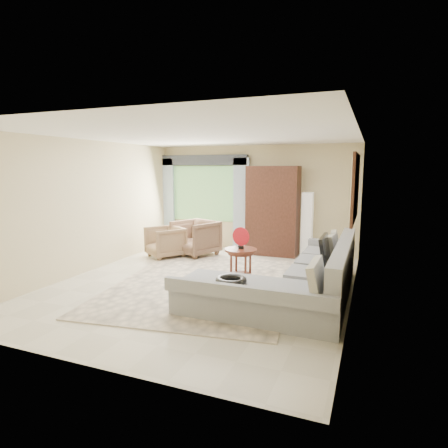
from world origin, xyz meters
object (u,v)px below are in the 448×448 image
at_px(tv_screen, 325,250).
at_px(floor_lamp, 307,225).
at_px(potted_plant, 166,235).
at_px(armoire, 273,211).
at_px(armchair_left, 165,242).
at_px(armchair_right, 196,238).
at_px(sectional_sofa, 303,283).
at_px(coffee_table, 241,264).

xyz_separation_m(tv_screen, floor_lamp, (-0.70, 2.46, 0.03)).
bearing_deg(potted_plant, armoire, -2.12).
xyz_separation_m(armchair_left, potted_plant, (-0.74, 1.30, -0.10)).
relative_size(armchair_right, armoire, 0.44).
bearing_deg(armchair_left, armchair_right, 73.61).
xyz_separation_m(sectional_sofa, coffee_table, (-1.24, 0.63, 0.03)).
distance_m(tv_screen, armchair_right, 3.59).
xyz_separation_m(tv_screen, armchair_right, (-3.17, 1.65, -0.30)).
height_order(sectional_sofa, potted_plant, sectional_sofa).
bearing_deg(sectional_sofa, armchair_right, 143.49).
relative_size(sectional_sofa, floor_lamp, 2.31).
xyz_separation_m(coffee_table, potted_plant, (-2.97, 2.38, -0.06)).
height_order(sectional_sofa, armchair_right, sectional_sofa).
relative_size(tv_screen, armchair_right, 0.81).
xyz_separation_m(sectional_sofa, potted_plant, (-4.22, 3.01, -0.03)).
bearing_deg(armchair_right, potted_plant, 169.51).
bearing_deg(armoire, tv_screen, -57.94).
bearing_deg(armoire, sectional_sofa, -66.94).
relative_size(potted_plant, armoire, 0.24).
height_order(sectional_sofa, floor_lamp, floor_lamp).
relative_size(armchair_left, armchair_right, 0.85).
xyz_separation_m(potted_plant, floor_lamp, (3.78, -0.05, 0.50)).
bearing_deg(armchair_right, floor_lamp, 40.72).
bearing_deg(coffee_table, floor_lamp, 70.79).
height_order(tv_screen, potted_plant, tv_screen).
bearing_deg(armchair_right, armoire, 46.70).
relative_size(armchair_right, floor_lamp, 0.61).
distance_m(sectional_sofa, coffee_table, 1.40).
height_order(coffee_table, armchair_left, armchair_left).
bearing_deg(armchair_right, sectional_sofa, -13.84).
bearing_deg(floor_lamp, sectional_sofa, -81.67).
bearing_deg(sectional_sofa, coffee_table, 153.05).
relative_size(armchair_right, potted_plant, 1.80).
bearing_deg(armoire, potted_plant, 177.88).
distance_m(sectional_sofa, armchair_right, 3.62).
height_order(tv_screen, armchair_left, tv_screen).
height_order(sectional_sofa, armchair_left, sectional_sofa).
distance_m(armchair_left, potted_plant, 1.50).
xyz_separation_m(tv_screen, coffee_table, (-1.51, 0.13, -0.41)).
xyz_separation_m(tv_screen, armchair_left, (-3.74, 1.20, -0.37)).
relative_size(tv_screen, armchair_left, 0.95).
height_order(armchair_right, floor_lamp, floor_lamp).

